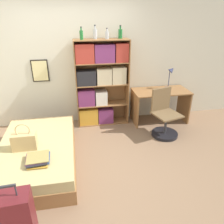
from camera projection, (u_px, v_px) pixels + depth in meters
The scene contains 13 objects.
ground_plane at pixel (80, 160), 3.64m from camera, with size 14.00×14.00×0.00m, color #84664C.
wall_back at pixel (72, 63), 4.44m from camera, with size 10.00×0.09×2.60m.
bed at pixel (38, 154), 3.47m from camera, with size 1.16×1.87×0.38m.
handbag at pixel (24, 141), 3.22m from camera, with size 0.35×0.17×0.42m.
book_stack_on_bed at pixel (38, 159), 2.98m from camera, with size 0.33×0.37×0.07m.
bookcase at pixel (99, 82), 4.48m from camera, with size 1.08×0.33×1.77m.
bottle_green at pixel (81, 35), 4.01m from camera, with size 0.06×0.06×0.23m.
bottle_brown at pixel (95, 34), 4.11m from camera, with size 0.08×0.08×0.25m.
bottle_clear at pixel (107, 35), 4.11m from camera, with size 0.07×0.07×0.20m.
bottle_blue at pixel (120, 33), 4.19m from camera, with size 0.08×0.08×0.24m.
desk at pixel (160, 100), 4.75m from camera, with size 1.19×0.62×0.72m.
desk_lamp at pixel (171, 73), 4.66m from camera, with size 0.19×0.14×0.49m.
desk_chair at pixel (164, 121), 4.29m from camera, with size 0.57×0.57×0.92m.
Camera 1 is at (0.00, -3.01, 2.26)m, focal length 35.00 mm.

